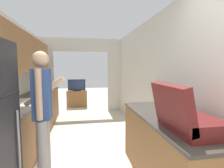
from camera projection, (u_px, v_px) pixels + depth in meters
wall_left at (6, 68)px, 3.04m from camera, size 0.38×7.54×2.50m
wall_right at (162, 84)px, 3.05m from camera, size 0.06×7.54×2.50m
wall_far_with_doorway at (82, 70)px, 5.93m from camera, size 3.11×0.06×2.50m
counter_left at (35, 116)px, 3.89m from camera, size 0.62×3.83×0.91m
counter_right at (166, 151)px, 2.25m from camera, size 0.62×1.88×0.91m
range_oven at (25, 126)px, 3.18m from camera, size 0.66×0.78×1.05m
person at (43, 113)px, 2.25m from camera, size 0.55×0.38×1.74m
suitcase at (185, 117)px, 1.69m from camera, size 0.51×0.65×0.47m
book_stack at (169, 114)px, 2.25m from camera, size 0.24×0.27×0.05m
tv_cabinet at (77, 98)px, 6.84m from camera, size 0.77×0.42×0.62m
television at (77, 85)px, 6.74m from camera, size 0.66×0.16×0.44m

